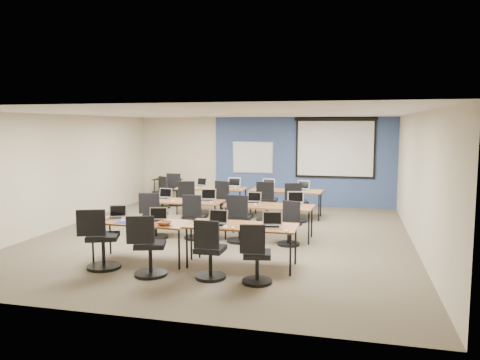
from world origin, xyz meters
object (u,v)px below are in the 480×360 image
(whiteboard, at_px, (253,158))
(task_chair_2, at_px, (209,255))
(laptop_10, at_px, (268,186))
(spare_chair_a, at_px, (176,192))
(laptop_7, at_px, (295,201))
(task_chair_7, at_px, (289,227))
(task_chair_0, at_px, (101,244))
(task_chair_9, at_px, (221,203))
(training_table_front_left, at_px, (142,224))
(training_table_back_right, at_px, (286,192))
(laptop_8, at_px, (201,184))
(laptop_2, at_px, (217,222))
(task_chair_3, at_px, (256,259))
(task_chair_5, at_px, (195,221))
(laptop_5, at_px, (207,198))
(task_chair_4, at_px, (154,219))
(task_chair_8, at_px, (190,203))
(laptop_3, at_px, (271,224))
(training_table_front_right, at_px, (242,227))
(laptop_0, at_px, (116,215))
(laptop_1, at_px, (157,218))
(task_chair_10, at_px, (267,205))
(training_table_mid_right, at_px, (269,207))
(task_chair_1, at_px, (148,251))
(training_table_back_left, at_px, (211,189))
(training_table_mid_left, at_px, (184,203))
(laptop_4, at_px, (164,196))
(laptop_11, at_px, (303,188))
(spare_chair_b, at_px, (162,195))
(laptop_9, at_px, (234,185))
(laptop_6, at_px, (254,200))
(projector_screen, at_px, (335,144))
(task_chair_6, at_px, (239,222))
(task_chair_11, at_px, (296,206))

(whiteboard, distance_m, task_chair_2, 7.40)
(laptop_10, relative_size, spare_chair_a, 0.35)
(laptop_7, relative_size, task_chair_7, 0.38)
(task_chair_0, height_order, task_chair_9, task_chair_0)
(training_table_front_left, relative_size, training_table_back_right, 0.92)
(spare_chair_a, bearing_deg, laptop_8, -43.46)
(laptop_8, bearing_deg, laptop_2, -50.56)
(task_chair_0, distance_m, task_chair_3, 2.73)
(laptop_7, height_order, spare_chair_a, spare_chair_a)
(task_chair_5, height_order, task_chair_9, task_chair_9)
(task_chair_2, height_order, laptop_5, laptop_5)
(task_chair_0, height_order, task_chair_4, task_chair_0)
(training_table_front_left, height_order, task_chair_8, task_chair_8)
(laptop_3, bearing_deg, training_table_front_right, 163.47)
(laptop_0, bearing_deg, laptop_10, 48.35)
(laptop_1, bearing_deg, task_chair_10, 56.66)
(training_table_mid_right, relative_size, laptop_8, 5.98)
(task_chair_3, bearing_deg, laptop_3, 72.35)
(whiteboard, distance_m, task_chair_1, 7.44)
(task_chair_10, bearing_deg, training_table_front_left, -112.54)
(training_table_front_left, relative_size, training_table_back_left, 0.92)
(laptop_0, bearing_deg, training_table_mid_left, 59.01)
(laptop_4, height_order, task_chair_8, task_chair_8)
(laptop_11, bearing_deg, laptop_3, -73.99)
(spare_chair_b, bearing_deg, laptop_9, 25.93)
(training_table_front_left, height_order, task_chair_5, task_chair_5)
(laptop_8, height_order, task_chair_10, task_chair_10)
(laptop_6, relative_size, task_chair_10, 0.30)
(projector_screen, xyz_separation_m, training_table_back_right, (-1.18, -1.88, -1.20))
(whiteboard, xyz_separation_m, laptop_6, (0.92, -4.15, -0.66))
(whiteboard, bearing_deg, laptop_2, -83.11)
(task_chair_3, height_order, task_chair_7, task_chair_3)
(laptop_0, height_order, task_chair_5, task_chair_5)
(task_chair_3, bearing_deg, training_table_back_left, 103.46)
(laptop_10, bearing_deg, whiteboard, 123.87)
(task_chair_10, bearing_deg, laptop_1, -109.49)
(task_chair_1, height_order, laptop_7, task_chair_1)
(task_chair_1, height_order, spare_chair_b, task_chair_1)
(training_table_front_left, height_order, task_chair_6, task_chair_6)
(laptop_5, relative_size, task_chair_11, 0.34)
(projector_screen, distance_m, training_table_front_left, 7.36)
(laptop_1, distance_m, laptop_8, 4.88)
(task_chair_4, relative_size, task_chair_9, 1.00)
(projector_screen, distance_m, task_chair_8, 4.72)
(laptop_0, height_order, task_chair_8, task_chair_8)
(training_table_mid_right, relative_size, task_chair_6, 1.85)
(task_chair_0, relative_size, laptop_9, 2.97)
(laptop_6, xyz_separation_m, laptop_10, (-0.12, 2.42, 0.01))
(task_chair_2, height_order, laptop_4, task_chair_2)
(laptop_7, relative_size, task_chair_8, 0.35)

